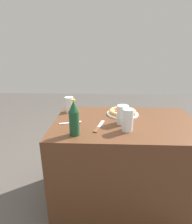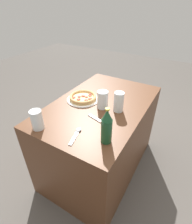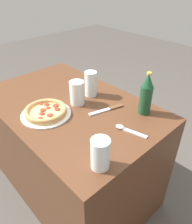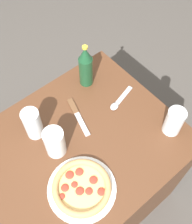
% 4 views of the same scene
% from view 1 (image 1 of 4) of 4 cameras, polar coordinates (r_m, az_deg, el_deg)
% --- Properties ---
extents(ground_plane, '(8.00, 8.00, 0.00)m').
position_cam_1_polar(ground_plane, '(1.76, 8.46, -25.68)').
color(ground_plane, '#4C4742').
extents(table, '(1.10, 0.70, 0.73)m').
position_cam_1_polar(table, '(1.52, 9.15, -15.87)').
color(table, '#56331E').
rests_on(table, ground_plane).
extents(pizza_pepperoni, '(0.27, 0.27, 0.04)m').
position_cam_1_polar(pizza_pepperoni, '(1.49, 8.68, -0.05)').
color(pizza_pepperoni, white).
rests_on(pizza_pepperoni, table).
extents(glass_red_wine, '(0.08, 0.08, 0.13)m').
position_cam_1_polar(glass_red_wine, '(1.53, -8.70, 2.12)').
color(glass_red_wine, white).
rests_on(glass_red_wine, table).
extents(glass_cola, '(0.07, 0.07, 0.15)m').
position_cam_1_polar(glass_cola, '(1.17, 10.27, -2.90)').
color(glass_cola, white).
rests_on(glass_cola, table).
extents(glass_water, '(0.08, 0.08, 0.14)m').
position_cam_1_polar(glass_water, '(1.28, 8.64, -1.04)').
color(glass_water, white).
rests_on(glass_water, table).
extents(beer_bottle, '(0.06, 0.06, 0.23)m').
position_cam_1_polar(beer_bottle, '(1.09, -7.19, -2.17)').
color(beer_bottle, '#194728').
rests_on(beer_bottle, table).
extents(knife, '(0.08, 0.21, 0.01)m').
position_cam_1_polar(knife, '(1.23, 0.97, -4.82)').
color(knife, brown).
rests_on(knife, table).
extents(spoon, '(0.16, 0.07, 0.02)m').
position_cam_1_polar(spoon, '(1.30, -7.11, -3.37)').
color(spoon, silver).
rests_on(spoon, table).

